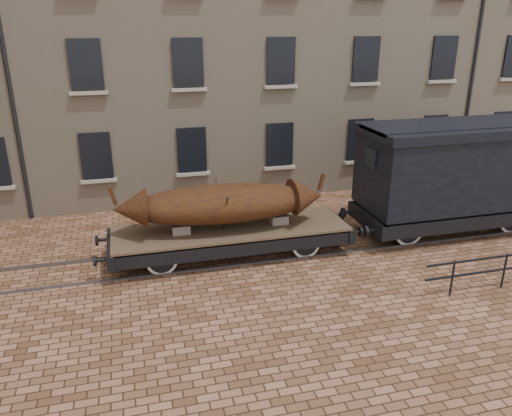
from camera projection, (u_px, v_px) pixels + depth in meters
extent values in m
plane|color=brown|center=(295.00, 248.00, 15.88)|extent=(90.00, 90.00, 0.00)
cube|color=tan|center=(290.00, 17.00, 23.21)|extent=(40.00, 10.00, 14.00)
cube|color=black|center=(96.00, 156.00, 18.15)|extent=(1.10, 0.12, 1.70)
cube|color=#A89F8D|center=(99.00, 181.00, 18.43)|extent=(1.30, 0.18, 0.12)
cube|color=black|center=(192.00, 150.00, 19.00)|extent=(1.10, 0.12, 1.70)
cube|color=#A89F8D|center=(193.00, 174.00, 19.27)|extent=(1.30, 0.18, 0.12)
cube|color=black|center=(279.00, 144.00, 19.84)|extent=(1.10, 0.12, 1.70)
cube|color=#A89F8D|center=(280.00, 168.00, 20.12)|extent=(1.30, 0.18, 0.12)
cube|color=black|center=(360.00, 139.00, 20.68)|extent=(1.10, 0.12, 1.70)
cube|color=#A89F8D|center=(359.00, 162.00, 20.96)|extent=(1.30, 0.18, 0.12)
cube|color=black|center=(434.00, 135.00, 21.52)|extent=(1.10, 0.12, 1.70)
cube|color=#A89F8D|center=(432.00, 156.00, 21.80)|extent=(1.30, 0.18, 0.12)
cube|color=black|center=(503.00, 130.00, 22.37)|extent=(1.10, 0.12, 1.70)
cube|color=#A89F8D|center=(500.00, 151.00, 22.64)|extent=(1.30, 0.18, 0.12)
cube|color=black|center=(86.00, 64.00, 17.04)|extent=(1.10, 0.12, 1.70)
cube|color=#A89F8D|center=(89.00, 93.00, 17.31)|extent=(1.30, 0.18, 0.12)
cube|color=black|center=(188.00, 62.00, 17.88)|extent=(1.10, 0.12, 1.70)
cube|color=#A89F8D|center=(189.00, 90.00, 18.16)|extent=(1.30, 0.18, 0.12)
cube|color=black|center=(281.00, 61.00, 18.72)|extent=(1.10, 0.12, 1.70)
cube|color=#A89F8D|center=(281.00, 87.00, 19.00)|extent=(1.30, 0.18, 0.12)
cube|color=black|center=(366.00, 59.00, 19.56)|extent=(1.10, 0.12, 1.70)
cube|color=#A89F8D|center=(365.00, 84.00, 19.84)|extent=(1.30, 0.18, 0.12)
cube|color=black|center=(444.00, 57.00, 20.41)|extent=(1.10, 0.12, 1.70)
cube|color=#A89F8D|center=(442.00, 81.00, 20.68)|extent=(1.30, 0.18, 0.12)
cylinder|color=black|center=(482.00, 16.00, 20.20)|extent=(0.14, 0.14, 14.00)
cube|color=#59595E|center=(303.00, 257.00, 15.21)|extent=(30.00, 0.08, 0.06)
cube|color=#59595E|center=(288.00, 238.00, 16.52)|extent=(30.00, 0.08, 0.06)
cylinder|color=black|center=(452.00, 278.00, 12.98)|extent=(0.06, 0.06, 1.00)
cylinder|color=black|center=(504.00, 271.00, 13.37)|extent=(0.06, 0.06, 1.00)
cube|color=brown|center=(231.00, 229.00, 15.07)|extent=(7.05, 2.07, 0.11)
cube|color=black|center=(238.00, 249.00, 14.28)|extent=(7.05, 0.15, 0.42)
cube|color=black|center=(225.00, 224.00, 16.02)|extent=(7.05, 0.15, 0.42)
cube|color=black|center=(111.00, 249.00, 14.30)|extent=(0.21, 2.16, 0.42)
cylinder|color=black|center=(101.00, 260.00, 13.60)|extent=(0.33, 0.09, 0.09)
cylinder|color=black|center=(95.00, 261.00, 13.56)|extent=(0.08, 0.30, 0.30)
cylinder|color=black|center=(102.00, 240.00, 14.88)|extent=(0.33, 0.09, 0.09)
cylinder|color=black|center=(97.00, 241.00, 14.84)|extent=(0.08, 0.30, 0.30)
cube|color=black|center=(338.00, 225.00, 16.00)|extent=(0.21, 2.16, 0.42)
cylinder|color=black|center=(356.00, 232.00, 15.42)|extent=(0.33, 0.09, 0.09)
cylinder|color=black|center=(360.00, 232.00, 15.46)|extent=(0.08, 0.30, 0.30)
cylinder|color=black|center=(337.00, 216.00, 16.70)|extent=(0.33, 0.09, 0.09)
cylinder|color=black|center=(342.00, 216.00, 16.74)|extent=(0.08, 0.30, 0.30)
cylinder|color=black|center=(160.00, 250.00, 14.70)|extent=(0.09, 1.79, 0.09)
cylinder|color=silver|center=(162.00, 261.00, 14.05)|extent=(0.90, 0.07, 0.90)
cylinder|color=black|center=(162.00, 261.00, 14.05)|extent=(0.74, 0.09, 0.74)
cube|color=black|center=(162.00, 255.00, 13.87)|extent=(0.85, 0.08, 0.09)
cylinder|color=silver|center=(158.00, 240.00, 15.35)|extent=(0.90, 0.07, 0.90)
cylinder|color=black|center=(158.00, 240.00, 15.35)|extent=(0.74, 0.09, 0.74)
cube|color=black|center=(157.00, 232.00, 15.38)|extent=(0.85, 0.08, 0.09)
cylinder|color=black|center=(298.00, 235.00, 15.74)|extent=(0.09, 1.79, 0.09)
cylinder|color=silver|center=(306.00, 244.00, 15.09)|extent=(0.90, 0.07, 0.90)
cylinder|color=black|center=(306.00, 244.00, 15.09)|extent=(0.74, 0.09, 0.74)
cube|color=black|center=(308.00, 239.00, 14.91)|extent=(0.85, 0.08, 0.09)
cylinder|color=silver|center=(291.00, 226.00, 16.39)|extent=(0.90, 0.07, 0.90)
cylinder|color=black|center=(291.00, 226.00, 16.39)|extent=(0.74, 0.09, 0.74)
cube|color=black|center=(290.00, 219.00, 16.42)|extent=(0.85, 0.08, 0.09)
cube|color=black|center=(231.00, 240.00, 15.20)|extent=(3.76, 0.06, 0.06)
cube|color=gray|center=(181.00, 228.00, 14.64)|extent=(0.52, 0.47, 0.26)
cube|color=gray|center=(279.00, 219.00, 15.37)|extent=(0.52, 0.47, 0.26)
ellipsoid|color=#48270D|center=(222.00, 204.00, 14.71)|extent=(5.64, 1.96, 1.11)
cone|color=#48270D|center=(130.00, 209.00, 14.16)|extent=(1.00, 1.10, 1.06)
cube|color=#48270D|center=(113.00, 196.00, 13.93)|extent=(0.23, 0.12, 0.54)
cone|color=#48270D|center=(307.00, 196.00, 15.23)|extent=(1.00, 1.10, 1.06)
cube|color=#48270D|center=(321.00, 182.00, 15.17)|extent=(0.23, 0.12, 0.54)
cylinder|color=#32271C|center=(225.00, 213.00, 14.35)|extent=(0.05, 0.95, 1.35)
cylinder|color=#32271C|center=(219.00, 203.00, 15.17)|extent=(0.05, 0.95, 1.35)
cube|color=black|center=(472.00, 223.00, 15.93)|extent=(6.20, 0.17, 0.46)
cube|color=black|center=(431.00, 200.00, 17.99)|extent=(6.20, 0.17, 0.46)
cube|color=black|center=(367.00, 220.00, 16.22)|extent=(0.23, 2.48, 0.46)
cylinder|color=black|center=(366.00, 231.00, 15.35)|extent=(0.08, 0.33, 0.33)
cylinder|color=black|center=(343.00, 212.00, 16.85)|extent=(0.08, 0.33, 0.33)
cylinder|color=black|center=(398.00, 223.00, 16.57)|extent=(0.10, 1.96, 0.10)
cylinder|color=silver|center=(409.00, 231.00, 15.92)|extent=(0.99, 0.07, 0.99)
cylinder|color=black|center=(409.00, 231.00, 15.92)|extent=(0.81, 0.10, 0.81)
cylinder|color=silver|center=(387.00, 215.00, 17.22)|extent=(0.99, 0.07, 0.99)
cylinder|color=black|center=(387.00, 215.00, 17.22)|extent=(0.81, 0.10, 0.81)
cylinder|color=black|center=(498.00, 212.00, 17.51)|extent=(0.10, 1.96, 0.10)
cylinder|color=silver|center=(484.00, 205.00, 18.16)|extent=(0.99, 0.07, 0.99)
cylinder|color=black|center=(484.00, 205.00, 18.16)|extent=(0.81, 0.10, 0.81)
cube|color=black|center=(456.00, 169.00, 16.44)|extent=(6.20, 2.48, 2.38)
cube|color=black|center=(462.00, 129.00, 15.97)|extent=(6.38, 2.63, 0.29)
cube|color=black|center=(463.00, 125.00, 15.93)|extent=(6.38, 1.76, 0.12)
cube|color=black|center=(372.00, 158.00, 15.49)|extent=(0.08, 0.62, 0.62)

